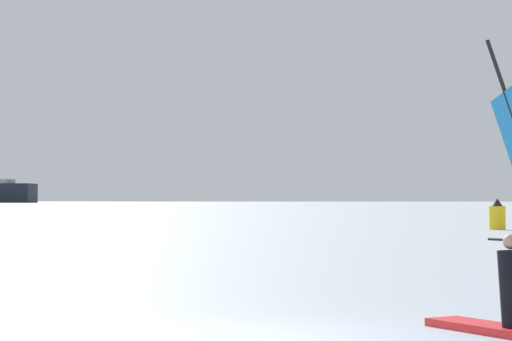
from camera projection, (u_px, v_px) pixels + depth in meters
The scene contains 2 objects.
ground_plane at pixel (264, 339), 14.45m from camera, with size 4000.00×4000.00×0.00m, color #9EA8B2.
channel_buoy at pixel (497, 216), 66.76m from camera, with size 1.06×1.06×2.01m.
Camera 1 is at (-3.75, -14.02, 1.93)m, focal length 73.01 mm.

